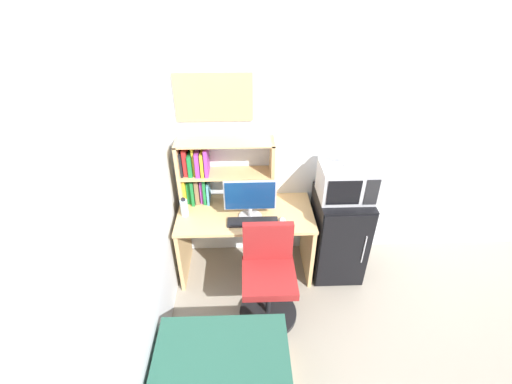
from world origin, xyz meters
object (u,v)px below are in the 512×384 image
Objects in this scene: keyboard at (253,222)px; bed at (223,378)px; water_bottle at (184,208)px; hutch_bookshelf at (210,171)px; mini_fridge at (338,234)px; microwave at (346,182)px; wall_corkboard at (214,97)px; desk_fan at (354,151)px; desk_chair at (268,279)px; monitor at (250,198)px; computer_mouse at (283,221)px.

bed is (-0.25, -1.12, -0.53)m from keyboard.
hutch_bookshelf is at bearing 43.21° from water_bottle.
mini_fridge is 0.61m from microwave.
wall_corkboard is at bearing 46.72° from water_bottle.
desk_chair is at bearing -144.92° from desk_fan.
desk_fan is at bearing 9.64° from keyboard.
monitor is at bearing 79.37° from bed.
keyboard is 0.52m from desk_chair.
monitor is at bearing 103.69° from keyboard.
microwave reaches higher than water_bottle.
keyboard is (0.39, -0.36, -0.33)m from hutch_bookshelf.
desk_fan is 0.39× the size of wall_corkboard.
hutch_bookshelf is at bearing 170.26° from desk_fan.
hutch_bookshelf is at bearing 125.01° from desk_chair.
water_bottle is 0.21× the size of desk_chair.
mini_fridge is at bearing 0.36° from water_bottle.
microwave is (1.24, -0.21, -0.01)m from hutch_bookshelf.
computer_mouse is 1.35m from bed.
computer_mouse is 0.16× the size of wall_corkboard.
microwave is at bearing -15.21° from wall_corkboard.
desk_fan is at bearing 35.08° from desk_chair.
desk_fan is at bearing 48.74° from bed.
keyboard is 0.27m from computer_mouse.
hutch_bookshelf is 3.40× the size of desk_fan.
bed is (-1.10, -1.27, -0.24)m from mini_fridge.
mini_fridge is at bearing -90.26° from microwave.
mini_fridge is 0.91m from desk_fan.
mini_fridge is at bearing -15.34° from wall_corkboard.
wall_corkboard is (0.07, 0.11, 0.67)m from hutch_bookshelf.
keyboard is 0.95× the size of microwave.
wall_corkboard is (-1.17, 0.32, 1.29)m from mini_fridge.
bed is (-1.12, -1.27, -1.15)m from desk_fan.
hutch_bookshelf reaches higher than desk_chair.
desk_chair is at bearing -71.68° from keyboard.
mini_fridge is (1.24, -0.21, -0.62)m from hutch_bookshelf.
hutch_bookshelf is at bearing -124.50° from wall_corkboard.
mini_fridge is at bearing 14.41° from computer_mouse.
microwave reaches higher than monitor.
wall_corkboard is at bearing 127.87° from monitor.
water_bottle is 1.01m from desk_chair.
desk_fan is 0.29× the size of desk_chair.
hutch_bookshelf reaches higher than microwave.
water_bottle is (-0.63, 0.14, 0.08)m from keyboard.
bed is (-0.37, -0.75, -0.18)m from desk_chair.
keyboard is 4.19× the size of computer_mouse.
desk_fan reaches higher than microwave.
desk_fan is (0.02, -0.00, 0.91)m from mini_fridge.
wall_corkboard is (-1.17, 0.32, 0.68)m from microwave.
desk_chair is at bearing -62.34° from wall_corkboard.
monitor reaches higher than computer_mouse.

